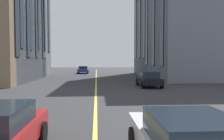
# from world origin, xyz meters

# --- Properties ---
(lane_centre_line) EXTENTS (80.00, 0.16, 0.01)m
(lane_centre_line) POSITION_xyz_m (20.00, 0.00, 0.00)
(lane_centre_line) COLOR #D8C64C
(lane_centre_line) RESTS_ON ground_plane
(car_black_near) EXTENTS (3.90, 1.89, 1.40)m
(car_black_near) POSITION_xyz_m (21.34, -4.90, 0.70)
(car_black_near) COLOR black
(car_black_near) RESTS_ON ground_plane
(car_blue_trailing) EXTENTS (4.40, 1.95, 1.37)m
(car_blue_trailing) POSITION_xyz_m (43.14, 2.49, 0.70)
(car_blue_trailing) COLOR navy
(car_blue_trailing) RESTS_ON ground_plane
(building_right_near) EXTENTS (11.07, 8.49, 20.58)m
(building_right_near) POSITION_xyz_m (38.75, -11.69, 10.29)
(building_right_near) COLOR #565B66
(building_right_near) RESTS_ON ground_plane
(building_right_far) EXTENTS (11.37, 10.43, 13.10)m
(building_right_far) POSITION_xyz_m (29.53, -12.65, 6.55)
(building_right_far) COLOR slate
(building_right_far) RESTS_ON ground_plane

